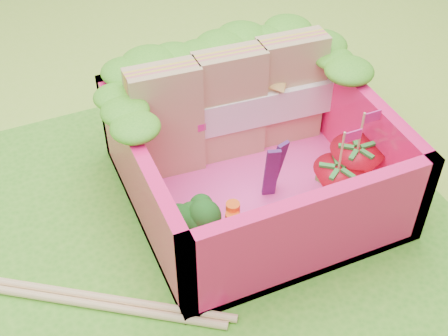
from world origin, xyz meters
name	(u,v)px	position (x,y,z in m)	size (l,w,h in m)	color
ground	(208,239)	(0.00, 0.00, 0.00)	(14.00, 14.00, 0.00)	#9ED63C
placemat	(208,237)	(0.00, 0.00, 0.01)	(2.60, 2.60, 0.03)	#4BA625
bento_floor	(253,189)	(0.35, 0.19, 0.06)	(1.30, 1.30, 0.05)	#FF41A7
bento_box	(254,156)	(0.35, 0.19, 0.31)	(1.30, 1.30, 0.55)	#FF1564
lettuce_ruffle	(220,58)	(0.35, 0.65, 0.64)	(1.43, 0.77, 0.11)	#369B1C
sandwich_stack	(230,106)	(0.35, 0.51, 0.41)	(1.22, 0.26, 0.67)	tan
broccoli	(192,221)	(-0.11, -0.08, 0.26)	(0.31, 0.31, 0.26)	#669448
carrot_sticks	(232,226)	(0.08, -0.13, 0.20)	(0.09, 0.10, 0.26)	orange
purple_wedges	(274,170)	(0.41, 0.08, 0.27)	(0.12, 0.07, 0.38)	#401752
strawberry_left	(336,186)	(0.68, -0.11, 0.22)	(0.26, 0.26, 0.50)	red
strawberry_right	(354,169)	(0.83, -0.04, 0.23)	(0.29, 0.29, 0.53)	red
snap_peas	(326,193)	(0.68, -0.04, 0.11)	(0.65, 0.53, 0.05)	#61A734
chopsticks	(29,290)	(-0.92, 0.00, 0.05)	(1.71, 1.15, 0.04)	#E5BA7D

